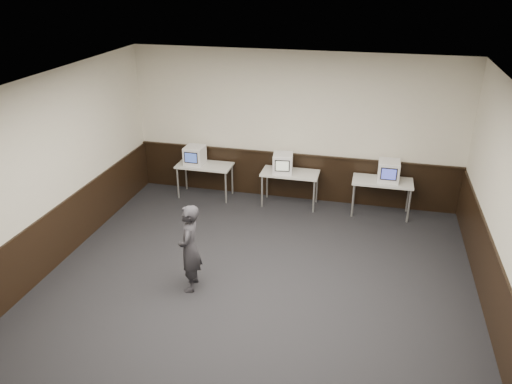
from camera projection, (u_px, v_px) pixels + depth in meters
floor at (248, 304)px, 7.62m from camera, size 8.00×8.00×0.00m
ceiling at (246, 97)px, 6.29m from camera, size 8.00×8.00×0.00m
back_wall at (295, 128)px, 10.49m from camera, size 7.00×0.00×7.00m
left_wall at (28, 187)px, 7.70m from camera, size 0.00×8.00×8.00m
wainscot_back at (293, 176)px, 10.93m from camera, size 6.98×0.04×1.00m
wainscot_left at (42, 248)px, 8.15m from camera, size 0.04×7.98×1.00m
wainscot_right at (499, 311)px, 6.67m from camera, size 0.04×7.98×1.00m
wainscot_rail at (293, 154)px, 10.70m from camera, size 6.98×0.06×0.04m
desk_left at (205, 168)px, 10.92m from camera, size 1.20×0.60×0.75m
desk_center at (290, 175)px, 10.52m from camera, size 1.20×0.60×0.75m
desk_right at (382, 184)px, 10.11m from camera, size 1.20×0.60×0.75m
emac_left at (195, 155)px, 10.84m from camera, size 0.42×0.45×0.41m
emac_center at (283, 163)px, 10.41m from camera, size 0.46×0.48×0.41m
emac_right at (389, 171)px, 9.99m from camera, size 0.42×0.46×0.42m
person at (190, 248)px, 7.72m from camera, size 0.42×0.57×1.45m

